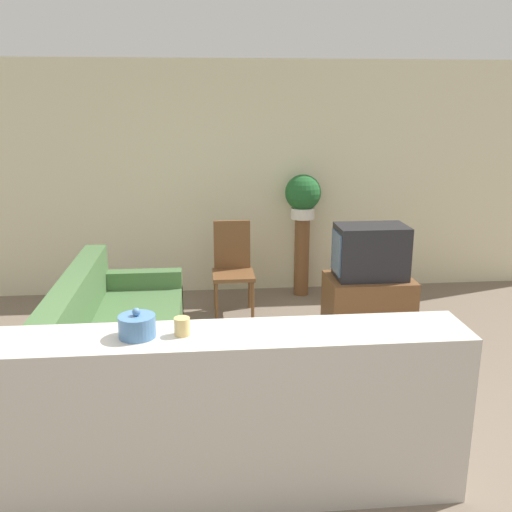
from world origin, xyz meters
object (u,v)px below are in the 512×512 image
potted_plant (303,195)px  decorative_bowl (137,326)px  couch (117,342)px  television (370,252)px  wooden_chair (233,264)px

potted_plant → decorative_bowl: size_ratio=2.55×
potted_plant → decorative_bowl: bearing=-113.4°
couch → television: 2.58m
couch → wooden_chair: (1.04, 1.43, 0.23)m
television → wooden_chair: (-1.34, 0.57, -0.26)m
couch → television: television is taller
television → wooden_chair: size_ratio=0.70×
potted_plant → wooden_chair: bearing=-148.7°
wooden_chair → decorative_bowl: bearing=-102.7°
potted_plant → couch: bearing=-134.0°
couch → wooden_chair: wooden_chair is taller
couch → decorative_bowl: (0.37, -1.56, 0.77)m
couch → potted_plant: (1.88, 1.95, 0.89)m
television → couch: bearing=-160.0°
wooden_chair → decorative_bowl: decorative_bowl is taller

